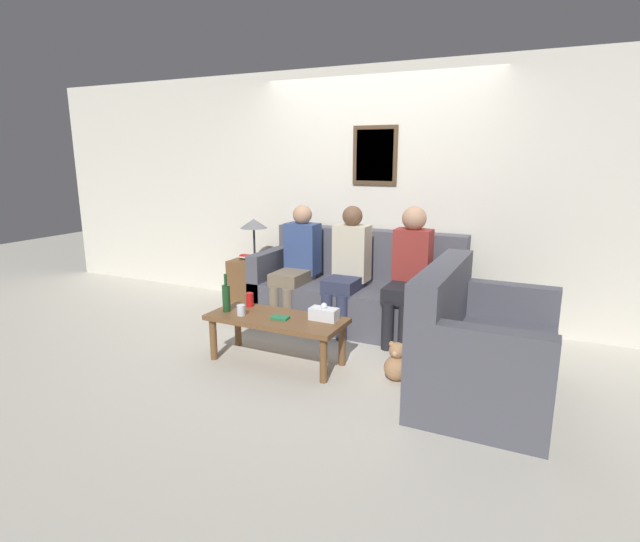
{
  "coord_description": "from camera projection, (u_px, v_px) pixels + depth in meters",
  "views": [
    {
      "loc": [
        1.77,
        -4.07,
        1.71
      ],
      "look_at": [
        -0.12,
        -0.11,
        0.68
      ],
      "focal_mm": 28.0,
      "sensor_mm": 36.0,
      "label": 1
    }
  ],
  "objects": [
    {
      "name": "ground_plane",
      "position": [
        337.0,
        340.0,
        4.71
      ],
      "size": [
        16.0,
        16.0,
        0.0
      ],
      "primitive_type": "plane",
      "color": "beige"
    },
    {
      "name": "wall_back",
      "position": [
        375.0,
        194.0,
        5.28
      ],
      "size": [
        9.0,
        0.08,
        2.6
      ],
      "color": "silver",
      "rests_on": "ground_plane"
    },
    {
      "name": "couch_main",
      "position": [
        358.0,
        293.0,
        5.1
      ],
      "size": [
        2.05,
        0.88,
        0.94
      ],
      "color": "#4C4C56",
      "rests_on": "ground_plane"
    },
    {
      "name": "couch_side",
      "position": [
        479.0,
        353.0,
        3.56
      ],
      "size": [
        0.88,
        1.3,
        0.94
      ],
      "rotation": [
        0.0,
        0.0,
        1.57
      ],
      "color": "#4C4C56",
      "rests_on": "ground_plane"
    },
    {
      "name": "coffee_table",
      "position": [
        276.0,
        323.0,
        4.13
      ],
      "size": [
        1.15,
        0.48,
        0.4
      ],
      "color": "brown",
      "rests_on": "ground_plane"
    },
    {
      "name": "side_table_with_lamp",
      "position": [
        252.0,
        279.0,
        5.62
      ],
      "size": [
        0.4,
        0.4,
        1.02
      ],
      "color": "brown",
      "rests_on": "ground_plane"
    },
    {
      "name": "wine_bottle",
      "position": [
        226.0,
        297.0,
        4.24
      ],
      "size": [
        0.07,
        0.07,
        0.33
      ],
      "color": "#19421E",
      "rests_on": "coffee_table"
    },
    {
      "name": "drinking_glass",
      "position": [
        241.0,
        310.0,
        4.15
      ],
      "size": [
        0.07,
        0.07,
        0.09
      ],
      "color": "silver",
      "rests_on": "coffee_table"
    },
    {
      "name": "book_stack",
      "position": [
        280.0,
        318.0,
        4.06
      ],
      "size": [
        0.15,
        0.1,
        0.02
      ],
      "color": "#237547",
      "rests_on": "coffee_table"
    },
    {
      "name": "soda_can",
      "position": [
        250.0,
        300.0,
        4.39
      ],
      "size": [
        0.07,
        0.07,
        0.12
      ],
      "color": "red",
      "rests_on": "coffee_table"
    },
    {
      "name": "tissue_box",
      "position": [
        324.0,
        314.0,
        4.03
      ],
      "size": [
        0.23,
        0.12,
        0.15
      ],
      "color": "silver",
      "rests_on": "coffee_table"
    },
    {
      "name": "person_left",
      "position": [
        297.0,
        260.0,
        5.16
      ],
      "size": [
        0.34,
        0.64,
        1.2
      ],
      "color": "#756651",
      "rests_on": "ground_plane"
    },
    {
      "name": "person_middle",
      "position": [
        348.0,
        265.0,
        4.88
      ],
      "size": [
        0.34,
        0.58,
        1.22
      ],
      "color": "#2D334C",
      "rests_on": "ground_plane"
    },
    {
      "name": "person_right",
      "position": [
        409.0,
        269.0,
        4.62
      ],
      "size": [
        0.34,
        0.64,
        1.24
      ],
      "color": "black",
      "rests_on": "ground_plane"
    },
    {
      "name": "teddy_bear",
      "position": [
        397.0,
        364.0,
        3.84
      ],
      "size": [
        0.2,
        0.2,
        0.31
      ],
      "color": "#A87A51",
      "rests_on": "ground_plane"
    }
  ]
}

